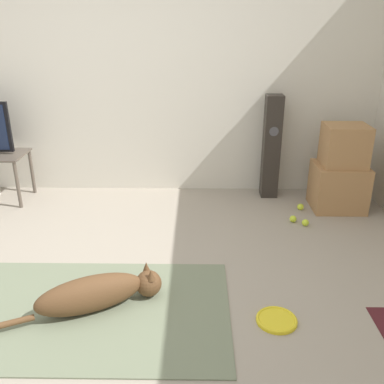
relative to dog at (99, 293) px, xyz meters
name	(u,v)px	position (x,y,z in m)	size (l,w,h in m)	color
ground_plane	(103,297)	(-0.01, 0.13, -0.13)	(12.00, 12.00, 0.00)	#9E9384
wall_back	(135,74)	(-0.01, 2.23, 1.14)	(8.00, 0.06, 2.55)	beige
area_rug	(84,310)	(-0.10, -0.03, -0.13)	(1.96, 1.17, 0.01)	slate
dog	(99,293)	(0.00, 0.00, 0.00)	(1.00, 0.53, 0.25)	brown
frisbee	(277,320)	(1.17, -0.11, -0.12)	(0.27, 0.27, 0.03)	yellow
cardboard_box_lower	(338,187)	(2.09, 1.69, 0.10)	(0.51, 0.44, 0.46)	#A87A4C
cardboard_box_upper	(345,145)	(2.09, 1.69, 0.54)	(0.41, 0.35, 0.41)	#A87A4C
floor_speaker	(271,147)	(1.44, 2.02, 0.42)	(0.18, 0.18, 1.10)	#2D2823
tennis_ball_by_boxes	(305,223)	(1.68, 1.27, -0.10)	(0.07, 0.07, 0.07)	#C6E033
tennis_ball_near_speaker	(293,219)	(1.58, 1.35, -0.10)	(0.07, 0.07, 0.07)	#C6E033
tennis_ball_loose_on_carpet	(300,207)	(1.71, 1.63, -0.10)	(0.07, 0.07, 0.07)	#C6E033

